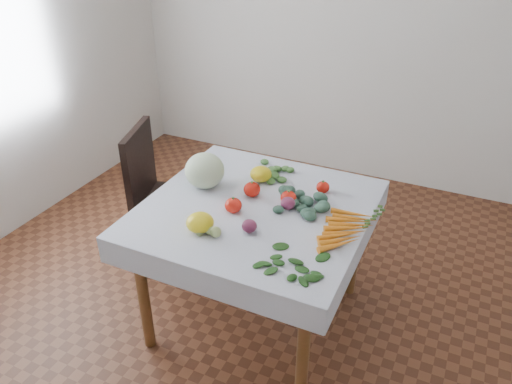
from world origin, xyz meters
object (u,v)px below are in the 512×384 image
(chair, at_px, (159,190))
(carrot_bunch, at_px, (346,228))
(cabbage, at_px, (205,171))
(table, at_px, (256,223))
(heirloom_back, at_px, (261,174))

(chair, xyz_separation_m, carrot_bunch, (1.27, -0.25, 0.23))
(carrot_bunch, bearing_deg, cabbage, 173.36)
(table, height_order, carrot_bunch, carrot_bunch)
(chair, relative_size, heirloom_back, 7.82)
(table, distance_m, heirloom_back, 0.31)
(table, xyz_separation_m, cabbage, (-0.34, 0.08, 0.20))
(table, xyz_separation_m, carrot_bunch, (0.48, -0.02, 0.12))
(cabbage, distance_m, heirloom_back, 0.32)
(cabbage, height_order, carrot_bunch, cabbage)
(table, xyz_separation_m, chair, (-0.79, 0.23, -0.11))
(table, xyz_separation_m, heirloom_back, (-0.09, 0.26, 0.14))
(table, bearing_deg, cabbage, 167.39)
(heirloom_back, bearing_deg, carrot_bunch, -26.06)
(chair, bearing_deg, cabbage, -19.59)
(cabbage, relative_size, heirloom_back, 1.77)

